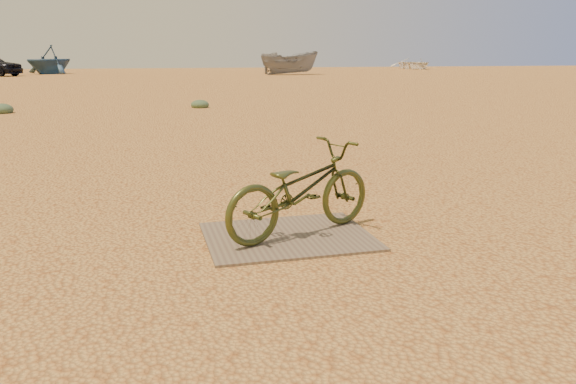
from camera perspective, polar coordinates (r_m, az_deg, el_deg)
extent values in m
plane|color=tan|center=(5.45, -0.75, -2.72)|extent=(120.00, 120.00, 0.00)
cube|color=#71624A|center=(4.90, 0.00, -4.53)|extent=(1.42, 1.12, 0.02)
imported|color=#414A1E|center=(4.82, 1.29, 0.28)|extent=(1.62, 1.08, 0.80)
imported|color=#365879|center=(49.08, -23.10, 12.29)|extent=(5.55, 5.63, 2.24)
imported|color=gray|center=(43.69, 0.17, 12.98)|extent=(4.59, 1.88, 1.75)
imported|color=white|center=(61.46, 12.71, 12.62)|extent=(4.22, 5.68, 1.13)
ellipsoid|color=#516F4C|center=(17.06, -8.93, 8.47)|extent=(0.54, 0.54, 0.29)
ellipsoid|color=#516F4C|center=(17.10, -27.08, 7.15)|extent=(0.61, 0.61, 0.33)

